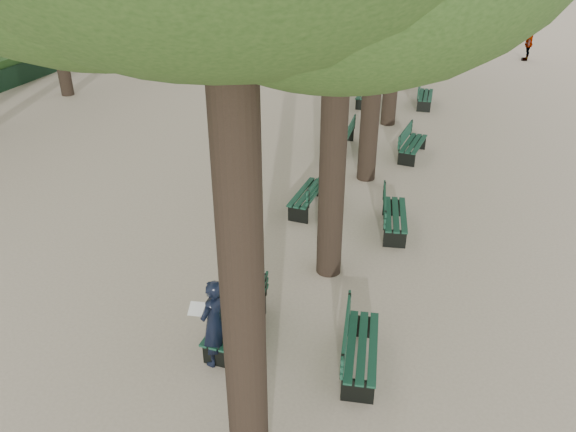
# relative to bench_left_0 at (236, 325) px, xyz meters

# --- Properties ---
(ground) EXTENTS (120.00, 120.00, 0.00)m
(ground) POSITION_rel_bench_left_0_xyz_m (-0.37, -0.46, -0.27)
(ground) COLOR #B8A78B
(ground) RESTS_ON ground
(bench_left_0) EXTENTS (0.67, 1.83, 0.92)m
(bench_left_0) POSITION_rel_bench_left_0_xyz_m (0.00, 0.00, 0.00)
(bench_left_0) COLOR black
(bench_left_0) RESTS_ON ground
(bench_left_1) EXTENTS (0.72, 1.84, 0.92)m
(bench_left_1) POSITION_rel_bench_left_0_xyz_m (-0.00, 5.24, 0.00)
(bench_left_1) COLOR black
(bench_left_1) RESTS_ON ground
(bench_left_2) EXTENTS (0.59, 1.81, 0.92)m
(bench_left_2) POSITION_rel_bench_left_0_xyz_m (0.00, 9.64, 0.00)
(bench_left_2) COLOR black
(bench_left_2) RESTS_ON ground
(bench_left_3) EXTENTS (0.67, 1.83, 0.92)m
(bench_left_3) POSITION_rel_bench_left_0_xyz_m (-0.00, 14.69, 0.00)
(bench_left_3) COLOR black
(bench_left_3) RESTS_ON ground
(bench_right_0) EXTENTS (0.78, 1.85, 0.92)m
(bench_right_0) POSITION_rel_bench_left_0_xyz_m (2.27, -0.14, 0.00)
(bench_right_0) COLOR black
(bench_right_0) RESTS_ON ground
(bench_right_1) EXTENTS (0.81, 1.86, 0.92)m
(bench_right_1) POSITION_rel_bench_left_0_xyz_m (2.27, 4.68, 0.00)
(bench_right_1) COLOR black
(bench_right_1) RESTS_ON ground
(bench_right_2) EXTENTS (0.80, 1.86, 0.92)m
(bench_right_2) POSITION_rel_bench_left_0_xyz_m (2.27, 9.57, 0.00)
(bench_right_2) COLOR black
(bench_right_2) RESTS_ON ground
(bench_right_3) EXTENTS (0.61, 1.81, 0.92)m
(bench_right_3) POSITION_rel_bench_left_0_xyz_m (2.27, 15.12, 0.00)
(bench_right_3) COLOR black
(bench_right_3) RESTS_ON ground
(man_with_map) EXTENTS (0.69, 0.72, 1.64)m
(man_with_map) POSITION_rel_bench_left_0_xyz_m (-0.10, -0.68, 0.55)
(man_with_map) COLOR black
(man_with_map) RESTS_ON ground
(pedestrian_c) EXTENTS (0.44, 1.05, 1.75)m
(pedestrian_c) POSITION_rel_bench_left_0_xyz_m (6.80, 24.76, 0.60)
(pedestrian_c) COLOR #262628
(pedestrian_c) RESTS_ON ground
(pedestrian_d) EXTENTS (0.50, 0.91, 1.77)m
(pedestrian_d) POSITION_rel_bench_left_0_xyz_m (-4.16, 24.67, 0.61)
(pedestrian_d) COLOR #262628
(pedestrian_d) RESTS_ON ground
(pedestrian_a) EXTENTS (0.73, 0.87, 1.69)m
(pedestrian_a) POSITION_rel_bench_left_0_xyz_m (-7.37, 20.71, 0.57)
(pedestrian_a) COLOR #262628
(pedestrian_a) RESTS_ON ground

